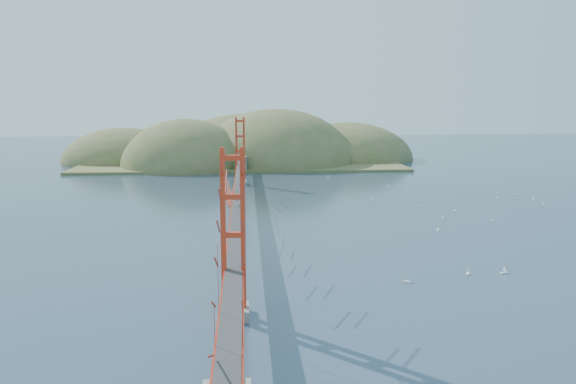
{
  "coord_description": "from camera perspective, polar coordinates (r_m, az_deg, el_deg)",
  "views": [
    {
      "loc": [
        0.89,
        -66.83,
        14.87
      ],
      "look_at": [
        5.97,
        0.0,
        3.62
      ],
      "focal_mm": 35.0,
      "sensor_mm": 36.0,
      "label": 1
    }
  ],
  "objects": [
    {
      "name": "ground",
      "position": [
        68.47,
        -5.0,
        -3.05
      ],
      "size": [
        320.0,
        320.0,
        0.0
      ],
      "primitive_type": "plane",
      "color": "#293D53",
      "rests_on": "ground"
    },
    {
      "name": "bridge",
      "position": [
        67.47,
        -5.08,
        2.8
      ],
      "size": [
        2.2,
        94.4,
        12.0
      ],
      "color": "gray",
      "rests_on": "ground"
    },
    {
      "name": "far_headlands",
      "position": [
        136.16,
        -3.77,
        3.24
      ],
      "size": [
        84.0,
        58.0,
        25.0
      ],
      "color": "olive",
      "rests_on": "ground"
    },
    {
      "name": "sailboat_3",
      "position": [
        83.24,
        8.49,
        -0.77
      ],
      "size": [
        0.5,
        0.42,
        0.57
      ],
      "color": "white",
      "rests_on": "ground"
    },
    {
      "name": "sailboat_6",
      "position": [
        47.35,
        12.03,
        -8.79
      ],
      "size": [
        0.68,
        0.68,
        0.71
      ],
      "color": "white",
      "rests_on": "ground"
    },
    {
      "name": "sailboat_14",
      "position": [
        77.55,
        16.59,
        -1.82
      ],
      "size": [
        0.63,
        0.63,
        0.66
      ],
      "color": "white",
      "rests_on": "ground"
    },
    {
      "name": "sailboat_9",
      "position": [
        86.72,
        24.51,
        -1.11
      ],
      "size": [
        0.62,
        0.62,
        0.67
      ],
      "color": "white",
      "rests_on": "ground"
    },
    {
      "name": "sailboat_12",
      "position": [
        106.24,
        4.09,
        1.54
      ],
      "size": [
        0.65,
        0.57,
        0.73
      ],
      "color": "white",
      "rests_on": "ground"
    },
    {
      "name": "sailboat_1",
      "position": [
        73.04,
        15.51,
        -2.45
      ],
      "size": [
        0.64,
        0.64,
        0.68
      ],
      "color": "white",
      "rests_on": "ground"
    },
    {
      "name": "sailboat_10",
      "position": [
        50.73,
        17.83,
        -7.8
      ],
      "size": [
        0.59,
        0.64,
        0.72
      ],
      "color": "white",
      "rests_on": "ground"
    },
    {
      "name": "sailboat_15",
      "position": [
        96.08,
        10.16,
        0.56
      ],
      "size": [
        0.47,
        0.53,
        0.61
      ],
      "color": "white",
      "rests_on": "ground"
    },
    {
      "name": "sailboat_11",
      "position": [
        93.89,
        22.27,
        -0.21
      ],
      "size": [
        0.58,
        0.58,
        0.61
      ],
      "color": "white",
      "rests_on": "ground"
    },
    {
      "name": "sailboat_7",
      "position": [
        84.26,
        13.36,
        -0.79
      ],
      "size": [
        0.59,
        0.57,
        0.67
      ],
      "color": "white",
      "rests_on": "ground"
    },
    {
      "name": "sailboat_4",
      "position": [
        89.72,
        20.47,
        -0.53
      ],
      "size": [
        0.5,
        0.5,
        0.56
      ],
      "color": "white",
      "rests_on": "ground"
    },
    {
      "name": "sailboat_16",
      "position": [
        87.7,
        10.39,
        -0.3
      ],
      "size": [
        0.54,
        0.54,
        0.57
      ],
      "color": "white",
      "rests_on": "ground"
    },
    {
      "name": "sailboat_8",
      "position": [
        90.56,
        23.69,
        -0.64
      ],
      "size": [
        0.57,
        0.57,
        0.63
      ],
      "color": "white",
      "rests_on": "ground"
    },
    {
      "name": "sailboat_2",
      "position": [
        72.84,
        20.06,
        -2.73
      ],
      "size": [
        0.55,
        0.55,
        0.58
      ],
      "color": "white",
      "rests_on": "ground"
    },
    {
      "name": "sailboat_extra_0",
      "position": [
        51.99,
        21.11,
        -7.57
      ],
      "size": [
        0.62,
        0.53,
        0.71
      ],
      "color": "white",
      "rests_on": "ground"
    },
    {
      "name": "sailboat_extra_1",
      "position": [
        66.3,
        15.03,
        -3.63
      ],
      "size": [
        0.56,
        0.62,
        0.7
      ],
      "color": "white",
      "rests_on": "ground"
    }
  ]
}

